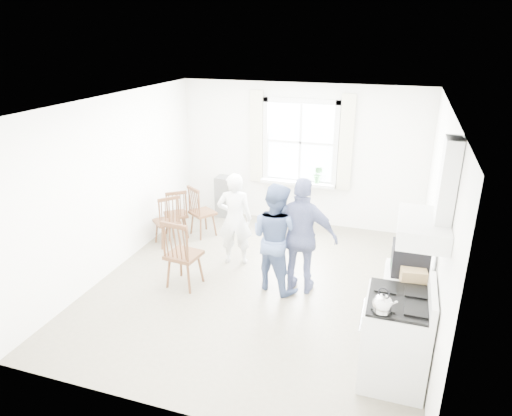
{
  "coord_description": "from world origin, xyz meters",
  "views": [
    {
      "loc": [
        1.75,
        -5.48,
        3.43
      ],
      "look_at": [
        -0.1,
        0.2,
        1.11
      ],
      "focal_mm": 32.0,
      "sensor_mm": 36.0,
      "label": 1
    }
  ],
  "objects_px": {
    "windsor_chair_c": "(168,216)",
    "gas_stove": "(395,338)",
    "low_cabinet": "(404,306)",
    "person_right": "(302,237)",
    "stereo_stack": "(410,259)",
    "person_left": "(235,219)",
    "person_mid": "(276,237)",
    "windsor_chair_a": "(176,209)",
    "windsor_chair_b": "(179,248)"
  },
  "relations": [
    {
      "from": "windsor_chair_c",
      "to": "person_left",
      "type": "bearing_deg",
      "value": -8.93
    },
    {
      "from": "windsor_chair_b",
      "to": "person_mid",
      "type": "distance_m",
      "value": 1.35
    },
    {
      "from": "stereo_stack",
      "to": "person_mid",
      "type": "relative_size",
      "value": 0.26
    },
    {
      "from": "gas_stove",
      "to": "stereo_stack",
      "type": "relative_size",
      "value": 2.74
    },
    {
      "from": "gas_stove",
      "to": "windsor_chair_c",
      "type": "bearing_deg",
      "value": 150.57
    },
    {
      "from": "person_left",
      "to": "person_mid",
      "type": "xyz_separation_m",
      "value": [
        0.8,
        -0.54,
        0.04
      ]
    },
    {
      "from": "windsor_chair_a",
      "to": "person_left",
      "type": "relative_size",
      "value": 0.61
    },
    {
      "from": "gas_stove",
      "to": "windsor_chair_c",
      "type": "distance_m",
      "value": 4.29
    },
    {
      "from": "person_left",
      "to": "person_mid",
      "type": "distance_m",
      "value": 0.97
    },
    {
      "from": "person_left",
      "to": "windsor_chair_a",
      "type": "bearing_deg",
      "value": -35.69
    },
    {
      "from": "windsor_chair_b",
      "to": "windsor_chair_a",
      "type": "bearing_deg",
      "value": 118.49
    },
    {
      "from": "low_cabinet",
      "to": "person_mid",
      "type": "height_order",
      "value": "person_mid"
    },
    {
      "from": "low_cabinet",
      "to": "windsor_chair_b",
      "type": "height_order",
      "value": "windsor_chair_b"
    },
    {
      "from": "low_cabinet",
      "to": "person_left",
      "type": "distance_m",
      "value": 2.83
    },
    {
      "from": "low_cabinet",
      "to": "windsor_chair_b",
      "type": "relative_size",
      "value": 0.86
    },
    {
      "from": "stereo_stack",
      "to": "windsor_chair_c",
      "type": "height_order",
      "value": "stereo_stack"
    },
    {
      "from": "gas_stove",
      "to": "low_cabinet",
      "type": "relative_size",
      "value": 1.24
    },
    {
      "from": "windsor_chair_c",
      "to": "person_mid",
      "type": "relative_size",
      "value": 0.58
    },
    {
      "from": "gas_stove",
      "to": "windsor_chair_b",
      "type": "distance_m",
      "value": 3.08
    },
    {
      "from": "gas_stove",
      "to": "person_left",
      "type": "height_order",
      "value": "person_left"
    },
    {
      "from": "windsor_chair_a",
      "to": "windsor_chair_b",
      "type": "xyz_separation_m",
      "value": [
        0.82,
        -1.5,
        0.09
      ]
    },
    {
      "from": "low_cabinet",
      "to": "person_left",
      "type": "relative_size",
      "value": 0.61
    },
    {
      "from": "person_left",
      "to": "gas_stove",
      "type": "bearing_deg",
      "value": 128.66
    },
    {
      "from": "person_right",
      "to": "stereo_stack",
      "type": "bearing_deg",
      "value": 153.21
    },
    {
      "from": "windsor_chair_c",
      "to": "gas_stove",
      "type": "bearing_deg",
      "value": -29.43
    },
    {
      "from": "stereo_stack",
      "to": "windsor_chair_b",
      "type": "bearing_deg",
      "value": 175.32
    },
    {
      "from": "gas_stove",
      "to": "windsor_chair_b",
      "type": "xyz_separation_m",
      "value": [
        -2.93,
        0.92,
        0.15
      ]
    },
    {
      "from": "person_left",
      "to": "person_right",
      "type": "xyz_separation_m",
      "value": [
        1.17,
        -0.5,
        0.09
      ]
    },
    {
      "from": "person_mid",
      "to": "person_right",
      "type": "xyz_separation_m",
      "value": [
        0.37,
        0.03,
        0.05
      ]
    },
    {
      "from": "stereo_stack",
      "to": "windsor_chair_a",
      "type": "height_order",
      "value": "stereo_stack"
    },
    {
      "from": "windsor_chair_c",
      "to": "person_right",
      "type": "xyz_separation_m",
      "value": [
        2.43,
        -0.7,
        0.27
      ]
    },
    {
      "from": "windsor_chair_a",
      "to": "windsor_chair_b",
      "type": "height_order",
      "value": "windsor_chair_b"
    },
    {
      "from": "windsor_chair_b",
      "to": "person_right",
      "type": "height_order",
      "value": "person_right"
    },
    {
      "from": "low_cabinet",
      "to": "stereo_stack",
      "type": "height_order",
      "value": "stereo_stack"
    },
    {
      "from": "person_right",
      "to": "windsor_chair_c",
      "type": "bearing_deg",
      "value": -14.89
    },
    {
      "from": "gas_stove",
      "to": "windsor_chair_a",
      "type": "distance_m",
      "value": 4.47
    },
    {
      "from": "stereo_stack",
      "to": "windsor_chair_a",
      "type": "bearing_deg",
      "value": 155.39
    },
    {
      "from": "person_right",
      "to": "person_mid",
      "type": "bearing_deg",
      "value": 6.49
    },
    {
      "from": "low_cabinet",
      "to": "stereo_stack",
      "type": "distance_m",
      "value": 0.62
    },
    {
      "from": "stereo_stack",
      "to": "person_right",
      "type": "bearing_deg",
      "value": 152.01
    },
    {
      "from": "person_left",
      "to": "windsor_chair_b",
      "type": "bearing_deg",
      "value": 51.28
    },
    {
      "from": "windsor_chair_c",
      "to": "windsor_chair_a",
      "type": "bearing_deg",
      "value": 92.61
    },
    {
      "from": "person_right",
      "to": "low_cabinet",
      "type": "bearing_deg",
      "value": 154.01
    },
    {
      "from": "gas_stove",
      "to": "low_cabinet",
      "type": "xyz_separation_m",
      "value": [
        0.07,
        0.7,
        -0.03
      ]
    },
    {
      "from": "windsor_chair_c",
      "to": "person_mid",
      "type": "distance_m",
      "value": 2.2
    },
    {
      "from": "windsor_chair_c",
      "to": "person_right",
      "type": "height_order",
      "value": "person_right"
    },
    {
      "from": "stereo_stack",
      "to": "person_right",
      "type": "xyz_separation_m",
      "value": [
        -1.37,
        0.73,
        -0.25
      ]
    },
    {
      "from": "low_cabinet",
      "to": "windsor_chair_b",
      "type": "bearing_deg",
      "value": 175.77
    },
    {
      "from": "person_left",
      "to": "person_right",
      "type": "height_order",
      "value": "person_right"
    },
    {
      "from": "gas_stove",
      "to": "windsor_chair_a",
      "type": "xyz_separation_m",
      "value": [
        -3.75,
        2.43,
        0.07
      ]
    }
  ]
}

